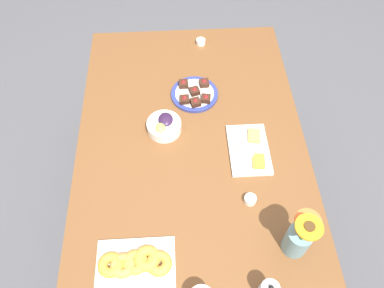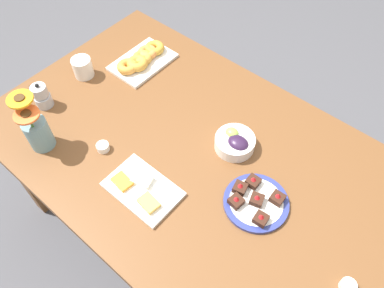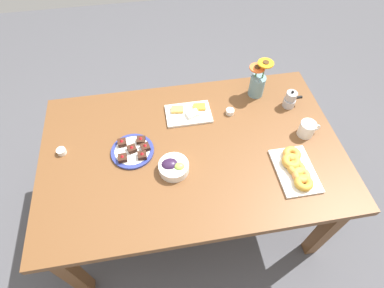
{
  "view_description": "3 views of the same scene",
  "coord_description": "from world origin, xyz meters",
  "px_view_note": "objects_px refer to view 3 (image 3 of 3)",
  "views": [
    {
      "loc": [
        0.9,
        -0.05,
        2.08
      ],
      "look_at": [
        0.0,
        0.0,
        0.78
      ],
      "focal_mm": 35.0,
      "sensor_mm": 36.0,
      "label": 1
    },
    {
      "loc": [
        -0.53,
        0.63,
        1.9
      ],
      "look_at": [
        0.0,
        0.0,
        0.78
      ],
      "focal_mm": 35.0,
      "sensor_mm": 36.0,
      "label": 2
    },
    {
      "loc": [
        -0.15,
        -0.92,
        2.03
      ],
      "look_at": [
        0.0,
        0.0,
        0.78
      ],
      "focal_mm": 28.0,
      "sensor_mm": 36.0,
      "label": 3
    }
  ],
  "objects_px": {
    "grape_bowl": "(173,167)",
    "croissant_platter": "(296,169)",
    "moka_pot": "(290,100)",
    "cheese_platter": "(189,113)",
    "flower_vase": "(257,83)",
    "dessert_plate": "(133,151)",
    "jam_cup_honey": "(230,111)",
    "jam_cup_berry": "(61,151)",
    "coffee_mug": "(307,129)",
    "dining_table": "(192,157)"
  },
  "relations": [
    {
      "from": "jam_cup_berry",
      "to": "dessert_plate",
      "type": "relative_size",
      "value": 0.21
    },
    {
      "from": "croissant_platter",
      "to": "flower_vase",
      "type": "height_order",
      "value": "flower_vase"
    },
    {
      "from": "dessert_plate",
      "to": "croissant_platter",
      "type": "bearing_deg",
      "value": -17.73
    },
    {
      "from": "dining_table",
      "to": "jam_cup_honey",
      "type": "height_order",
      "value": "jam_cup_honey"
    },
    {
      "from": "coffee_mug",
      "to": "dessert_plate",
      "type": "height_order",
      "value": "coffee_mug"
    },
    {
      "from": "coffee_mug",
      "to": "cheese_platter",
      "type": "bearing_deg",
      "value": 157.58
    },
    {
      "from": "grape_bowl",
      "to": "moka_pot",
      "type": "height_order",
      "value": "moka_pot"
    },
    {
      "from": "croissant_platter",
      "to": "jam_cup_berry",
      "type": "relative_size",
      "value": 6.16
    },
    {
      "from": "cheese_platter",
      "to": "croissant_platter",
      "type": "distance_m",
      "value": 0.66
    },
    {
      "from": "jam_cup_honey",
      "to": "moka_pot",
      "type": "relative_size",
      "value": 0.4
    },
    {
      "from": "dining_table",
      "to": "cheese_platter",
      "type": "relative_size",
      "value": 6.15
    },
    {
      "from": "coffee_mug",
      "to": "jam_cup_berry",
      "type": "distance_m",
      "value": 1.31
    },
    {
      "from": "jam_cup_berry",
      "to": "cheese_platter",
      "type": "bearing_deg",
      "value": 12.9
    },
    {
      "from": "cheese_platter",
      "to": "jam_cup_berry",
      "type": "relative_size",
      "value": 5.42
    },
    {
      "from": "croissant_platter",
      "to": "jam_cup_honey",
      "type": "height_order",
      "value": "croissant_platter"
    },
    {
      "from": "moka_pot",
      "to": "coffee_mug",
      "type": "bearing_deg",
      "value": -86.37
    },
    {
      "from": "dessert_plate",
      "to": "flower_vase",
      "type": "distance_m",
      "value": 0.83
    },
    {
      "from": "croissant_platter",
      "to": "dining_table",
      "type": "bearing_deg",
      "value": 155.19
    },
    {
      "from": "moka_pot",
      "to": "dining_table",
      "type": "bearing_deg",
      "value": -160.65
    },
    {
      "from": "flower_vase",
      "to": "cheese_platter",
      "type": "bearing_deg",
      "value": -166.95
    },
    {
      "from": "croissant_platter",
      "to": "jam_cup_berry",
      "type": "distance_m",
      "value": 1.21
    },
    {
      "from": "flower_vase",
      "to": "coffee_mug",
      "type": "bearing_deg",
      "value": -63.04
    },
    {
      "from": "flower_vase",
      "to": "grape_bowl",
      "type": "bearing_deg",
      "value": -140.75
    },
    {
      "from": "cheese_platter",
      "to": "dessert_plate",
      "type": "height_order",
      "value": "dessert_plate"
    },
    {
      "from": "grape_bowl",
      "to": "jam_cup_honey",
      "type": "bearing_deg",
      "value": 41.5
    },
    {
      "from": "grape_bowl",
      "to": "dessert_plate",
      "type": "height_order",
      "value": "grape_bowl"
    },
    {
      "from": "croissant_platter",
      "to": "flower_vase",
      "type": "bearing_deg",
      "value": 93.55
    },
    {
      "from": "jam_cup_honey",
      "to": "moka_pot",
      "type": "bearing_deg",
      "value": 0.44
    },
    {
      "from": "jam_cup_berry",
      "to": "moka_pot",
      "type": "xyz_separation_m",
      "value": [
        1.3,
        0.13,
        0.03
      ]
    },
    {
      "from": "jam_cup_honey",
      "to": "jam_cup_berry",
      "type": "xyz_separation_m",
      "value": [
        -0.94,
        -0.13,
        0.0
      ]
    },
    {
      "from": "jam_cup_berry",
      "to": "flower_vase",
      "type": "bearing_deg",
      "value": 12.96
    },
    {
      "from": "grape_bowl",
      "to": "flower_vase",
      "type": "relative_size",
      "value": 0.63
    },
    {
      "from": "dining_table",
      "to": "moka_pot",
      "type": "relative_size",
      "value": 13.45
    },
    {
      "from": "cheese_platter",
      "to": "dessert_plate",
      "type": "bearing_deg",
      "value": -146.94
    },
    {
      "from": "jam_cup_honey",
      "to": "jam_cup_berry",
      "type": "relative_size",
      "value": 1.0
    },
    {
      "from": "cheese_platter",
      "to": "flower_vase",
      "type": "distance_m",
      "value": 0.45
    },
    {
      "from": "coffee_mug",
      "to": "cheese_platter",
      "type": "xyz_separation_m",
      "value": [
        -0.61,
        0.25,
        -0.03
      ]
    },
    {
      "from": "dining_table",
      "to": "cheese_platter",
      "type": "bearing_deg",
      "value": 84.93
    },
    {
      "from": "coffee_mug",
      "to": "cheese_platter",
      "type": "relative_size",
      "value": 0.46
    },
    {
      "from": "cheese_platter",
      "to": "jam_cup_honey",
      "type": "distance_m",
      "value": 0.24
    },
    {
      "from": "grape_bowl",
      "to": "moka_pot",
      "type": "relative_size",
      "value": 1.28
    },
    {
      "from": "cheese_platter",
      "to": "dessert_plate",
      "type": "xyz_separation_m",
      "value": [
        -0.33,
        -0.22,
        0.0
      ]
    },
    {
      "from": "jam_cup_honey",
      "to": "flower_vase",
      "type": "height_order",
      "value": "flower_vase"
    },
    {
      "from": "grape_bowl",
      "to": "croissant_platter",
      "type": "height_order",
      "value": "grape_bowl"
    },
    {
      "from": "dessert_plate",
      "to": "flower_vase",
      "type": "height_order",
      "value": "flower_vase"
    },
    {
      "from": "jam_cup_berry",
      "to": "grape_bowl",
      "type": "bearing_deg",
      "value": -19.66
    },
    {
      "from": "croissant_platter",
      "to": "moka_pot",
      "type": "distance_m",
      "value": 0.46
    },
    {
      "from": "jam_cup_honey",
      "to": "flower_vase",
      "type": "bearing_deg",
      "value": 34.43
    },
    {
      "from": "grape_bowl",
      "to": "moka_pot",
      "type": "distance_m",
      "value": 0.8
    },
    {
      "from": "jam_cup_berry",
      "to": "dessert_plate",
      "type": "bearing_deg",
      "value": -8.58
    }
  ]
}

